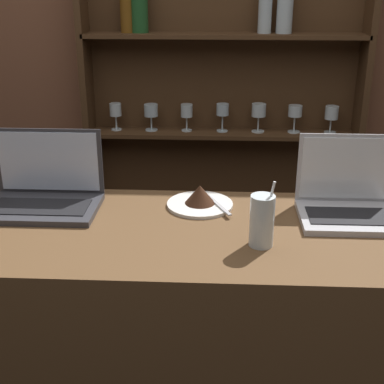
{
  "coord_description": "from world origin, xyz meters",
  "views": [
    {
      "loc": [
        0.12,
        -1.07,
        1.76
      ],
      "look_at": [
        0.05,
        0.31,
        1.2
      ],
      "focal_mm": 50.0,
      "sensor_mm": 36.0,
      "label": 1
    }
  ],
  "objects_px": {
    "cake_plate": "(200,199)",
    "water_glass": "(262,221)",
    "laptop_near": "(44,191)",
    "laptop_far": "(349,199)"
  },
  "relations": [
    {
      "from": "cake_plate",
      "to": "water_glass",
      "type": "distance_m",
      "value": 0.31
    },
    {
      "from": "laptop_near",
      "to": "cake_plate",
      "type": "relative_size",
      "value": 1.66
    },
    {
      "from": "water_glass",
      "to": "laptop_near",
      "type": "bearing_deg",
      "value": 160.81
    },
    {
      "from": "laptop_far",
      "to": "cake_plate",
      "type": "distance_m",
      "value": 0.44
    },
    {
      "from": "laptop_near",
      "to": "cake_plate",
      "type": "bearing_deg",
      "value": 2.97
    },
    {
      "from": "laptop_near",
      "to": "cake_plate",
      "type": "distance_m",
      "value": 0.48
    },
    {
      "from": "cake_plate",
      "to": "water_glass",
      "type": "relative_size",
      "value": 1.13
    },
    {
      "from": "laptop_far",
      "to": "cake_plate",
      "type": "height_order",
      "value": "laptop_far"
    },
    {
      "from": "laptop_far",
      "to": "water_glass",
      "type": "distance_m",
      "value": 0.34
    },
    {
      "from": "laptop_near",
      "to": "laptop_far",
      "type": "xyz_separation_m",
      "value": [
        0.92,
        -0.02,
        0.0
      ]
    }
  ]
}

